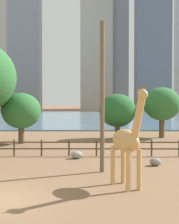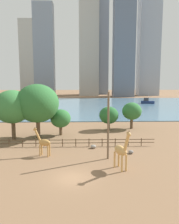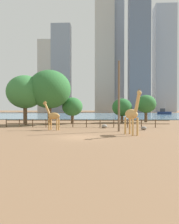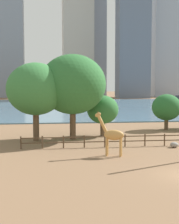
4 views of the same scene
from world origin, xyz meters
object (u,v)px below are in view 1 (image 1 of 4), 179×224
(giraffe_companion, at_px, (127,141))
(tree_left_large, at_px, (162,104))
(utility_pole, at_px, (102,97))
(tree_right_tall, at_px, (117,111))
(boulder_near_fence, at_px, (155,162))
(tree_center_broad, at_px, (21,111))
(boulder_by_pole, at_px, (77,155))

(giraffe_companion, bearing_deg, tree_left_large, 139.59)
(utility_pole, bearing_deg, tree_right_tall, 82.88)
(utility_pole, relative_size, boulder_near_fence, 11.79)
(giraffe_companion, height_order, utility_pole, utility_pole)
(giraffe_companion, xyz_separation_m, utility_pole, (-1.14, 3.86, 2.23))
(tree_center_broad, bearing_deg, giraffe_companion, -63.14)
(giraffe_companion, distance_m, utility_pole, 4.60)
(boulder_near_fence, relative_size, boulder_by_pole, 0.88)
(giraffe_companion, distance_m, boulder_by_pole, 9.38)
(boulder_near_fence, bearing_deg, giraffe_companion, -113.12)
(boulder_by_pole, bearing_deg, tree_center_broad, 123.74)
(giraffe_companion, bearing_deg, boulder_near_fence, 131.97)
(utility_pole, relative_size, tree_left_large, 1.54)
(tree_center_broad, bearing_deg, utility_pole, -60.54)
(boulder_near_fence, distance_m, boulder_by_pole, 6.11)
(boulder_near_fence, height_order, boulder_by_pole, boulder_by_pole)
(giraffe_companion, height_order, boulder_near_fence, giraffe_companion)
(utility_pole, distance_m, tree_right_tall, 18.73)
(utility_pole, distance_m, tree_left_large, 21.03)
(tree_left_large, relative_size, tree_right_tall, 1.16)
(utility_pole, relative_size, tree_center_broad, 1.78)
(tree_center_broad, bearing_deg, boulder_near_fence, -45.98)
(boulder_near_fence, bearing_deg, tree_center_broad, 134.02)
(utility_pole, height_order, tree_center_broad, utility_pole)
(tree_left_large, height_order, tree_right_tall, tree_left_large)
(tree_right_tall, bearing_deg, boulder_near_fence, -85.41)
(boulder_near_fence, bearing_deg, tree_right_tall, 94.59)
(utility_pole, bearing_deg, boulder_near_fence, 28.82)
(boulder_by_pole, distance_m, tree_center_broad, 11.35)
(tree_left_large, height_order, tree_center_broad, tree_left_large)
(boulder_by_pole, height_order, tree_left_large, tree_left_large)
(tree_center_broad, height_order, tree_right_tall, tree_center_broad)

